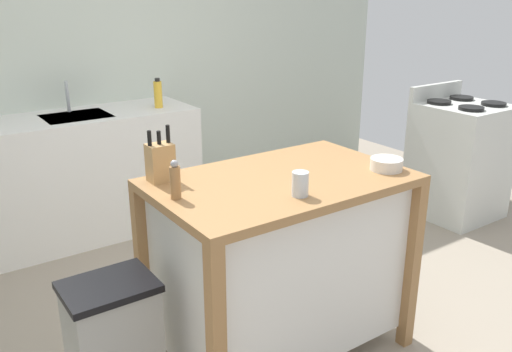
# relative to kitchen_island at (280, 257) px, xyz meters

# --- Properties ---
(ground_plane) EXTENTS (6.50, 6.50, 0.00)m
(ground_plane) POSITION_rel_kitchen_island_xyz_m (0.01, 0.12, -0.51)
(ground_plane) COLOR gray
(ground_plane) RESTS_ON ground
(wall_back) EXTENTS (5.50, 0.10, 2.60)m
(wall_back) POSITION_rel_kitchen_island_xyz_m (0.01, 2.26, 0.79)
(wall_back) COLOR silver
(wall_back) RESTS_ON ground
(kitchen_island) EXTENTS (1.17, 0.74, 0.92)m
(kitchen_island) POSITION_rel_kitchen_island_xyz_m (0.00, 0.00, 0.00)
(kitchen_island) COLOR #9E7042
(kitchen_island) RESTS_ON ground
(knife_block) EXTENTS (0.11, 0.09, 0.25)m
(knife_block) POSITION_rel_kitchen_island_xyz_m (-0.47, 0.27, 0.50)
(knife_block) COLOR tan
(knife_block) RESTS_ON kitchen_island
(bowl_stoneware_deep) EXTENTS (0.15, 0.15, 0.06)m
(bowl_stoneware_deep) POSITION_rel_kitchen_island_xyz_m (0.48, -0.19, 0.44)
(bowl_stoneware_deep) COLOR silver
(bowl_stoneware_deep) RESTS_ON kitchen_island
(drinking_cup) EXTENTS (0.07, 0.07, 0.10)m
(drinking_cup) POSITION_rel_kitchen_island_xyz_m (-0.07, -0.23, 0.46)
(drinking_cup) COLOR silver
(drinking_cup) RESTS_ON kitchen_island
(pepper_grinder) EXTENTS (0.04, 0.04, 0.17)m
(pepper_grinder) POSITION_rel_kitchen_island_xyz_m (-0.51, 0.04, 0.48)
(pepper_grinder) COLOR #9E7042
(pepper_grinder) RESTS_ON kitchen_island
(trash_bin) EXTENTS (0.36, 0.28, 0.63)m
(trash_bin) POSITION_rel_kitchen_island_xyz_m (-0.83, 0.04, -0.20)
(trash_bin) COLOR gray
(trash_bin) RESTS_ON ground
(sink_counter) EXTENTS (1.66, 0.60, 0.90)m
(sink_counter) POSITION_rel_kitchen_island_xyz_m (-0.35, 1.91, -0.06)
(sink_counter) COLOR white
(sink_counter) RESTS_ON ground
(sink_faucet) EXTENTS (0.02, 0.02, 0.22)m
(sink_faucet) POSITION_rel_kitchen_island_xyz_m (-0.35, 2.05, 0.50)
(sink_faucet) COLOR #B7BCC1
(sink_faucet) RESTS_ON sink_counter
(bottle_hand_soap) EXTENTS (0.06, 0.06, 0.22)m
(bottle_hand_soap) POSITION_rel_kitchen_island_xyz_m (0.24, 1.81, 0.49)
(bottle_hand_soap) COLOR yellow
(bottle_hand_soap) RESTS_ON sink_counter
(stove) EXTENTS (0.60, 0.60, 1.02)m
(stove) POSITION_rel_kitchen_island_xyz_m (2.21, 0.59, -0.06)
(stove) COLOR silver
(stove) RESTS_ON ground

